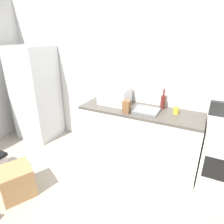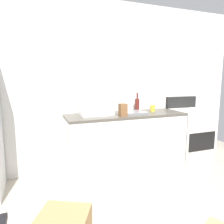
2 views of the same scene
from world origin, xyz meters
name	(u,v)px [view 2 (image 2 of 2)]	position (x,y,z in m)	size (l,w,h in m)	color
ground_plane	(147,222)	(0.00, 0.00, 0.00)	(6.00, 6.00, 0.00)	#9E9384
wall_back	(99,87)	(0.00, 1.55, 1.30)	(5.00, 0.10, 2.60)	silver
kitchen_counter	(125,142)	(0.30, 1.20, 0.45)	(1.80, 0.60, 0.90)	white
stove_oven	(189,134)	(1.52, 1.21, 0.47)	(0.60, 0.61, 1.10)	silver
microwave	(96,106)	(-0.15, 1.27, 1.04)	(0.46, 0.34, 0.27)	white
sink_basin	(133,113)	(0.41, 1.17, 0.92)	(0.36, 0.32, 0.03)	slate
wine_bottle	(137,104)	(0.59, 1.39, 1.01)	(0.07, 0.07, 0.30)	#591E19
coffee_mug	(153,108)	(0.81, 1.27, 0.95)	(0.08, 0.08, 0.10)	gold
knife_block	(123,110)	(0.17, 1.00, 0.99)	(0.10, 0.10, 0.18)	brown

